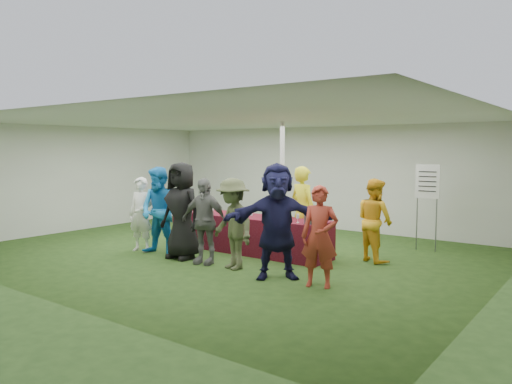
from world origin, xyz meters
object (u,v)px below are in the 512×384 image
Objects in this scene: customer_4 at (233,224)px; customer_6 at (320,236)px; customer_5 at (277,221)px; serving_table at (248,234)px; customer_3 at (204,221)px; customer_1 at (160,211)px; customer_2 at (182,211)px; staff_back at (375,220)px; dump_bucket at (311,219)px; staff_pourer at (303,210)px; customer_0 at (141,214)px; wine_list_sign at (427,188)px.

customer_6 is at bearing 14.61° from customer_4.
customer_4 is 0.99m from customer_5.
customer_3 is (-0.01, -1.32, 0.42)m from serving_table.
customer_6 is (2.47, -1.42, 0.41)m from serving_table.
customer_1 is 0.62m from customer_2.
staff_back is at bearing 67.24° from customer_4.
staff_pourer reaches higher than dump_bucket.
customer_2 is (-2.27, -1.03, 0.09)m from dump_bucket.
serving_table is 2.58m from staff_back.
customer_1 is (-3.71, -1.98, 0.10)m from staff_back.
customer_4 is 0.85× the size of customer_5.
customer_1 is 0.93× the size of customer_5.
customer_0 is at bearing 139.10° from customer_5.
staff_pourer reaches higher than customer_6.
dump_bucket is 2.49m from customer_2.
customer_4 is at bearing 96.65° from staff_pourer.
customer_6 is at bearing -13.36° from customer_0.
serving_table is 1.69m from dump_bucket.
customer_2 is 2.32m from customer_5.
customer_3 is 0.84× the size of customer_5.
staff_back is at bearing 28.18° from customer_3.
dump_bucket is 0.14× the size of customer_2.
customer_0 is 0.97× the size of customer_3.
customer_1 is at bearing 54.24° from staff_pourer.
customer_0 reaches higher than serving_table.
customer_3 is at bearing 160.41° from customer_6.
customer_4 reaches higher than customer_6.
customer_1 reaches higher than serving_table.
staff_pourer is at bearing 48.30° from customer_3.
serving_table is 1.55m from customer_4.
serving_table is 2.04× the size of customer_1.
customer_5 reaches higher than staff_pourer.
customer_0 is 0.81× the size of customer_5.
customer_3 is at bearing -12.67° from customer_0.
staff_pourer is 0.94× the size of customer_5.
wine_list_sign is 1.15× the size of customer_6.
customer_2 is (-0.66, -1.25, 0.56)m from serving_table.
wine_list_sign is 4.28m from customer_4.
customer_4 is at bearing -121.67° from wine_list_sign.
serving_table is at bearing 132.88° from customer_6.
staff_pourer is at bearing -136.22° from wine_list_sign.
customer_3 is 2.49m from customer_6.
wine_list_sign is 5.04m from customer_2.
customer_1 reaches higher than customer_4.
customer_0 reaches higher than dump_bucket.
customer_0 is at bearing 54.24° from staff_back.
wine_list_sign reaches higher than serving_table.
customer_5 is at bearing -108.82° from wine_list_sign.
serving_table is at bearing 100.93° from customer_5.
customer_3 is (1.26, -0.08, -0.09)m from customer_1.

